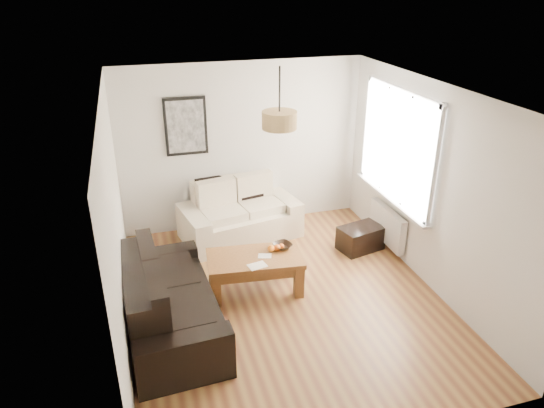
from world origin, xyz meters
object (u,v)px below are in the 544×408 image
object	(u,v)px
loveseat_cream	(240,211)
coffee_table	(255,273)
ottoman	(360,238)
sofa_leather	(170,298)

from	to	relation	value
loveseat_cream	coffee_table	bearing A→B (deg)	-106.62
ottoman	coffee_table	bearing A→B (deg)	-161.78
sofa_leather	loveseat_cream	bearing A→B (deg)	-35.79
loveseat_cream	ottoman	bearing A→B (deg)	-39.89
loveseat_cream	coffee_table	size ratio (longest dim) A/B	1.46
coffee_table	sofa_leather	bearing A→B (deg)	-155.30
loveseat_cream	ottoman	xyz separation A→B (m)	(1.62, -0.89, -0.26)
coffee_table	ottoman	distance (m)	1.86
sofa_leather	coffee_table	world-z (taller)	sofa_leather
loveseat_cream	coffee_table	xyz separation A→B (m)	(-0.14, -1.47, -0.19)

